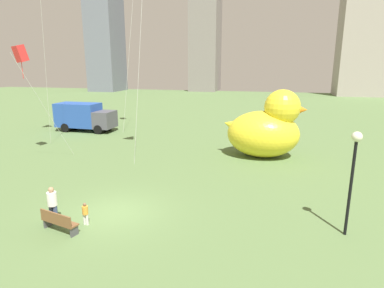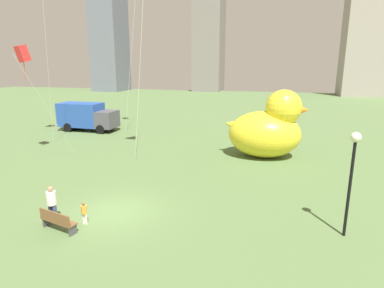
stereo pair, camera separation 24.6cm
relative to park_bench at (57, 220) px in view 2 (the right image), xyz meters
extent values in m
plane|color=#567242|center=(1.46, 2.16, -0.48)|extent=(140.00, 140.00, 0.00)
cube|color=brown|center=(0.02, 0.08, -0.06)|extent=(1.80, 0.87, 0.06)
cube|color=brown|center=(-0.03, -0.11, 0.20)|extent=(1.70, 0.50, 0.45)
cube|color=#47474C|center=(-0.75, 0.27, -0.28)|extent=(0.17, 0.38, 0.39)
cube|color=#47474C|center=(0.79, -0.12, -0.28)|extent=(0.17, 0.38, 0.39)
cylinder|color=#38476B|center=(-0.82, 0.67, -0.07)|extent=(0.19, 0.19, 0.81)
cylinder|color=#38476B|center=(-0.62, 0.67, -0.07)|extent=(0.19, 0.19, 0.81)
cylinder|color=white|center=(-0.72, 0.67, 0.63)|extent=(0.40, 0.40, 0.61)
sphere|color=#A87C5B|center=(-0.72, 0.67, 1.06)|extent=(0.24, 0.24, 0.24)
cylinder|color=silver|center=(0.68, 0.81, -0.23)|extent=(0.11, 0.11, 0.50)
cylinder|color=silver|center=(0.81, 0.81, -0.23)|extent=(0.11, 0.11, 0.50)
cylinder|color=gold|center=(0.75, 0.81, 0.20)|extent=(0.25, 0.25, 0.37)
sphere|color=brown|center=(0.75, 0.81, 0.46)|extent=(0.14, 0.14, 0.14)
ellipsoid|color=yellow|center=(7.80, 13.49, 1.24)|extent=(5.25, 3.88, 3.43)
sphere|color=yellow|center=(9.06, 13.49, 3.26)|extent=(2.56, 2.56, 2.56)
cone|color=orange|center=(10.21, 13.49, 3.13)|extent=(1.15, 1.15, 1.15)
cone|color=yellow|center=(5.52, 13.49, 1.81)|extent=(1.57, 1.37, 1.65)
cylinder|color=black|center=(11.47, 2.57, 1.49)|extent=(0.12, 0.12, 3.93)
sphere|color=#EAEACC|center=(11.47, 2.57, 3.62)|extent=(0.40, 0.40, 0.40)
cube|color=#264CA5|center=(-10.95, 18.85, 1.17)|extent=(4.36, 2.37, 2.40)
cube|color=#4C4C56|center=(-7.95, 18.81, 0.81)|extent=(1.72, 2.33, 1.68)
cylinder|color=black|center=(-8.15, 18.81, -0.03)|extent=(0.94, 2.41, 0.90)
cylinder|color=black|center=(-11.87, 18.87, -0.03)|extent=(0.94, 2.41, 0.90)
cube|color=slate|center=(-32.54, 66.28, 16.43)|extent=(6.89, 8.50, 33.82)
cube|color=gray|center=(-8.54, 72.85, 11.20)|extent=(6.83, 8.94, 23.36)
cube|color=#9E938C|center=(27.46, 67.27, 10.21)|extent=(11.50, 7.67, 21.38)
cylinder|color=silver|center=(-5.20, 19.38, 7.70)|extent=(1.90, 0.66, 16.36)
cylinder|color=silver|center=(-8.83, 11.91, 8.96)|extent=(2.79, 2.65, 18.89)
cylinder|color=silver|center=(-0.23, 9.86, 6.95)|extent=(1.10, 0.82, 14.85)
cylinder|color=silver|center=(-6.81, 8.67, 3.25)|extent=(1.10, 3.91, 7.46)
cube|color=red|center=(-8.76, 9.20, 6.98)|extent=(0.87, 0.94, 1.25)
cylinder|color=red|center=(-8.76, 9.20, 6.08)|extent=(0.04, 0.04, 1.60)
camera|label=1|loc=(8.21, -10.52, 6.31)|focal=30.31mm
camera|label=2|loc=(8.45, -10.46, 6.31)|focal=30.31mm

